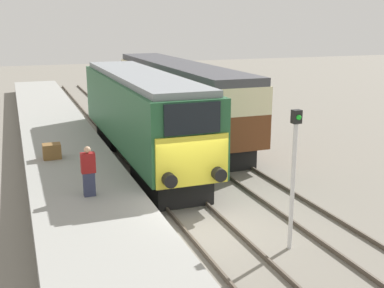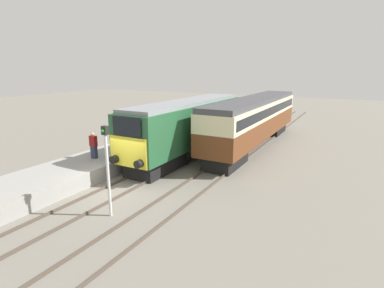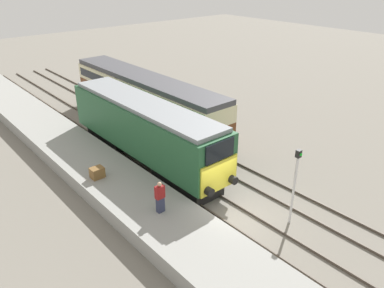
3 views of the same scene
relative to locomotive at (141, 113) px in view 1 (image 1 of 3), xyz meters
The scene contains 9 objects.
ground_plane 7.98m from the locomotive, 90.00° to the right, with size 120.00×120.00×0.00m, color slate.
platform_left 3.77m from the locomotive, behind, with size 3.50×50.00×0.87m.
rails_near_track 3.43m from the locomotive, 90.00° to the right, with size 1.51×60.00×0.14m.
rails_far_track 4.83m from the locomotive, 38.07° to the right, with size 1.50×60.00×0.14m.
locomotive is the anchor object (origin of this frame).
passenger_carriage 6.00m from the locomotive, 55.45° to the left, with size 2.75×16.35×3.97m.
person_on_platform 6.79m from the locomotive, 118.65° to the right, with size 0.44×0.26×1.61m.
signal_post 9.94m from the locomotive, 80.15° to the right, with size 0.24×0.28×3.96m.
luggage_crate 4.28m from the locomotive, 163.86° to the right, with size 0.70×0.56×0.60m.
Camera 1 is at (-5.22, -12.79, 6.23)m, focal length 45.00 mm.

